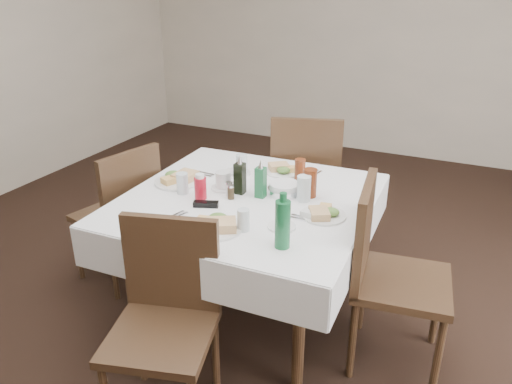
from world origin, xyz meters
TOP-DOWN VIEW (x-y plane):
  - ground_plane at (0.00, 0.00)m, footprint 7.00×7.00m
  - room_shell at (0.00, 0.00)m, footprint 6.04×7.04m
  - dining_table at (-0.13, 0.17)m, footprint 1.38×1.38m
  - chair_north at (-0.10, 1.07)m, footprint 0.61×0.61m
  - chair_south at (-0.15, -0.62)m, footprint 0.55×0.55m
  - chair_east at (0.66, 0.10)m, footprint 0.53×0.53m
  - chair_west at (-1.00, 0.13)m, footprint 0.54×0.54m
  - meal_north at (-0.10, 0.60)m, footprint 0.23×0.23m
  - meal_south at (-0.10, -0.23)m, footprint 0.27×0.27m
  - meal_east at (0.33, 0.12)m, footprint 0.23×0.23m
  - meal_west at (-0.60, 0.19)m, footprint 0.28×0.28m
  - side_plate_a at (-0.35, 0.46)m, footprint 0.18×0.18m
  - side_plate_b at (0.18, -0.08)m, footprint 0.14×0.14m
  - water_n at (-0.31, 0.46)m, footprint 0.07×0.07m
  - water_s at (0.02, -0.19)m, footprint 0.06×0.06m
  - water_e at (0.17, 0.27)m, footprint 0.08×0.08m
  - water_w at (-0.49, 0.07)m, footprint 0.07×0.07m
  - iced_tea_a at (0.04, 0.53)m, footprint 0.06×0.06m
  - iced_tea_b at (0.18, 0.33)m, footprint 0.08×0.08m
  - bread_basket at (0.03, 0.31)m, footprint 0.19×0.19m
  - oil_cruet_dark at (-0.20, 0.21)m, footprint 0.05×0.05m
  - oil_cruet_green at (-0.07, 0.21)m, footprint 0.05×0.05m
  - ketchup_bottle at (-0.36, 0.05)m, footprint 0.07×0.07m
  - salt_shaker at (-0.24, 0.14)m, footprint 0.04×0.04m
  - pepper_shaker at (-0.21, 0.11)m, footprint 0.04×0.04m
  - coffee_mug at (-0.31, 0.22)m, footprint 0.14×0.14m
  - sunglasses at (-0.28, -0.03)m, footprint 0.14×0.09m
  - green_bottle at (0.25, -0.26)m, footprint 0.07×0.07m
  - sugar_caddy at (0.27, 0.06)m, footprint 0.09×0.06m
  - cutlery_n at (0.09, 0.64)m, footprint 0.07×0.17m
  - cutlery_s at (-0.36, -0.22)m, footprint 0.08×0.18m
  - cutlery_e at (0.27, 0.04)m, footprint 0.19×0.05m
  - cutlery_w at (-0.56, 0.36)m, footprint 0.21×0.06m

SIDE VIEW (x-z plane):
  - ground_plane at x=0.00m, z-range 0.00..0.00m
  - chair_south at x=-0.15m, z-range 0.07..1.01m
  - chair_west at x=-1.00m, z-range 0.07..1.01m
  - chair_east at x=0.66m, z-range 0.07..1.06m
  - chair_north at x=-0.10m, z-range 0.07..1.10m
  - dining_table at x=-0.13m, z-range 0.30..1.06m
  - cutlery_n at x=0.09m, z-range 0.76..0.77m
  - cutlery_s at x=-0.36m, z-range 0.76..0.77m
  - cutlery_e at x=0.27m, z-range 0.76..0.77m
  - cutlery_w at x=-0.56m, z-range 0.76..0.77m
  - side_plate_b at x=0.18m, z-range 0.76..0.77m
  - side_plate_a at x=-0.35m, z-range 0.76..0.78m
  - sunglasses at x=-0.28m, z-range 0.76..0.79m
  - meal_east at x=0.33m, z-range 0.76..0.81m
  - meal_north at x=-0.10m, z-range 0.76..0.81m
  - sugar_caddy at x=0.27m, z-range 0.76..0.81m
  - meal_south at x=-0.10m, z-range 0.76..0.82m
  - meal_west at x=-0.60m, z-range 0.76..0.82m
  - bread_basket at x=0.03m, z-range 0.76..0.82m
  - pepper_shaker at x=-0.21m, z-range 0.76..0.85m
  - salt_shaker at x=-0.24m, z-range 0.76..0.85m
  - coffee_mug at x=-0.31m, z-range 0.76..0.86m
  - water_s at x=0.02m, z-range 0.76..0.87m
  - water_w at x=-0.49m, z-range 0.76..0.88m
  - water_n at x=-0.31m, z-range 0.76..0.89m
  - iced_tea_a at x=0.04m, z-range 0.76..0.90m
  - ketchup_bottle at x=-0.36m, z-range 0.76..0.90m
  - water_e at x=0.17m, z-range 0.76..0.90m
  - iced_tea_b at x=0.18m, z-range 0.76..0.92m
  - oil_cruet_green at x=-0.07m, z-range 0.75..0.97m
  - oil_cruet_dark at x=-0.20m, z-range 0.75..0.98m
  - green_bottle at x=0.25m, z-range 0.75..1.02m
  - room_shell at x=0.00m, z-range 0.31..3.11m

